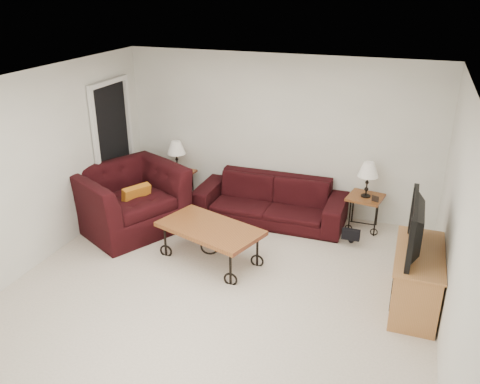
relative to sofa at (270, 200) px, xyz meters
name	(u,v)px	position (x,y,z in m)	size (l,w,h in m)	color
ground	(221,288)	(-0.03, -2.02, -0.34)	(5.00, 5.00, 0.00)	silver
wall_back	(278,135)	(-0.03, 0.48, 0.91)	(5.00, 0.02, 2.50)	white
wall_front	(87,328)	(-0.03, -4.52, 0.91)	(5.00, 0.02, 2.50)	white
wall_left	(39,169)	(-2.53, -2.02, 0.91)	(0.02, 5.00, 2.50)	white
wall_right	(457,228)	(2.47, -2.02, 0.91)	(0.02, 5.00, 2.50)	white
ceiling	(217,84)	(-0.03, -2.02, 2.16)	(5.00, 5.00, 0.00)	white
doorway	(114,149)	(-2.50, -0.37, 0.68)	(0.08, 0.94, 2.04)	black
sofa	(270,200)	(0.00, 0.00, 0.00)	(2.31, 0.90, 0.68)	black
side_table_left	(178,186)	(-1.67, 0.18, -0.07)	(0.49, 0.49, 0.53)	brown
side_table_right	(364,213)	(1.42, 0.18, -0.07)	(0.49, 0.49, 0.53)	brown
lamp_left	(177,157)	(-1.67, 0.18, 0.46)	(0.30, 0.30, 0.53)	black
lamp_right	(367,180)	(1.42, 0.18, 0.46)	(0.30, 0.30, 0.53)	black
photo_frame_left	(165,171)	(-1.82, 0.03, 0.24)	(0.11, 0.01, 0.09)	black
photo_frame_right	(375,199)	(1.57, 0.03, 0.24)	(0.11, 0.01, 0.09)	black
coffee_table	(210,244)	(-0.40, -1.46, -0.08)	(1.36, 0.74, 0.51)	brown
armchair	(129,199)	(-1.91, -0.98, 0.14)	(1.46, 1.27, 0.95)	black
throw_pillow	(136,199)	(-1.76, -1.03, 0.18)	(0.43, 0.11, 0.43)	orange
tv_stand	(416,279)	(2.20, -1.60, 0.01)	(0.49, 1.17, 0.70)	#A96C3E
television	(422,228)	(2.18, -1.60, 0.67)	(1.05, 0.14, 0.61)	black
backpack	(352,227)	(1.32, -0.34, -0.09)	(0.39, 0.30, 0.50)	black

